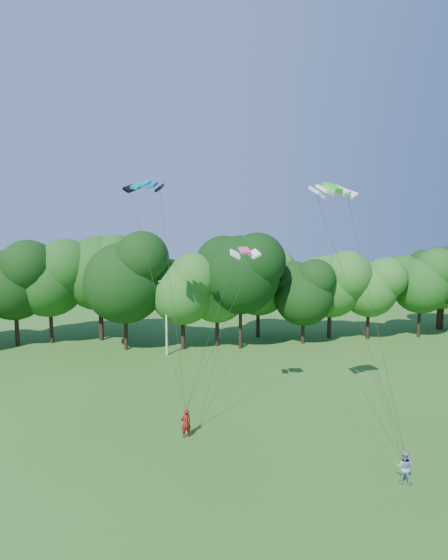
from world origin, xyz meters
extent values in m
cylinder|color=silver|center=(-3.79, 31.21, 4.08)|extent=(0.20, 0.20, 8.15)
cube|color=silver|center=(-3.79, 31.21, 7.95)|extent=(1.62, 0.38, 0.08)
imported|color=maroon|center=(-3.09, 12.26, 0.94)|extent=(0.79, 0.63, 1.89)
imported|color=#8A9DBF|center=(7.85, 5.36, 0.88)|extent=(1.08, 1.02, 1.76)
cube|color=#0581A0|center=(-5.57, 21.85, 16.96)|extent=(3.43, 2.46, 0.65)
cube|color=#20D723|center=(5.94, 11.24, 15.82)|extent=(3.21, 2.11, 0.69)
cube|color=#E84076|center=(1.23, 14.87, 11.83)|extent=(2.11, 1.12, 0.48)
cylinder|color=#321D13|center=(4.47, 32.67, 2.40)|extent=(0.43, 0.43, 4.80)
ellipsoid|color=black|center=(4.47, 32.67, 8.73)|extent=(9.60, 9.60, 10.47)
cylinder|color=#331E14|center=(33.29, 38.26, 1.86)|extent=(0.40, 0.40, 3.71)
ellipsoid|color=#306920|center=(33.29, 38.26, 6.75)|extent=(7.43, 7.43, 8.10)
camera|label=1|loc=(-4.83, -14.47, 13.17)|focal=28.00mm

